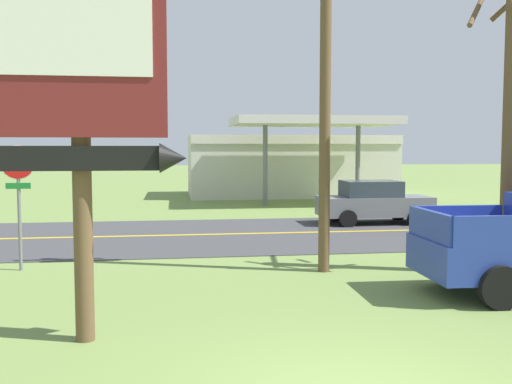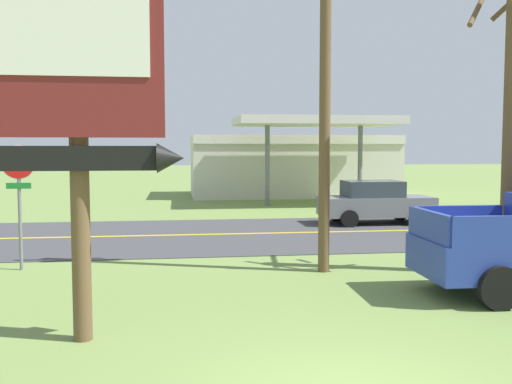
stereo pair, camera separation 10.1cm
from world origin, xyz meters
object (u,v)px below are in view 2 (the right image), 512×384
Objects in this scene: motel_sign at (80,84)px; bare_tree at (512,103)px; gas_station at (292,163)px; car_grey_mid_lane at (375,202)px; utility_pole at (325,55)px; stop_sign at (19,185)px.

bare_tree reaches higher than motel_sign.
car_grey_mid_lane is (0.55, -13.24, -1.11)m from gas_station.
motel_sign is at bearing -107.82° from gas_station.
motel_sign is 27.02m from gas_station.
car_grey_mid_lane is (4.06, 8.05, -4.17)m from utility_pole.
stop_sign is at bearing -117.64° from gas_station.
utility_pole reaches higher than motel_sign.
utility_pole reaches higher than gas_station.
bare_tree is 0.64× the size of gas_station.
gas_station is at bearing 80.64° from utility_pole.
utility_pole is 21.79m from gas_station.
utility_pole is 1.22× the size of bare_tree.
utility_pole reaches higher than car_grey_mid_lane.
bare_tree reaches higher than car_grey_mid_lane.
utility_pole is at bearing -9.09° from stop_sign.
gas_station is 13.30m from car_grey_mid_lane.
stop_sign is at bearing 170.16° from bare_tree.
gas_station is (3.51, 21.29, -3.05)m from utility_pole.
gas_station reaches higher than stop_sign.
motel_sign is 0.77× the size of bare_tree.
stop_sign is 11.48m from bare_tree.
motel_sign is at bearing -67.25° from stop_sign.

